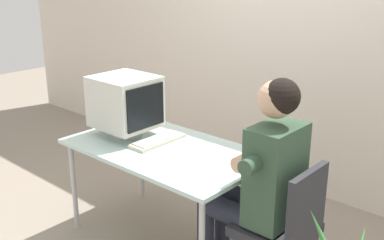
% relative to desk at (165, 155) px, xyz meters
% --- Properties ---
extents(ground_plane, '(12.00, 12.00, 0.00)m').
position_rel_desk_xyz_m(ground_plane, '(0.00, 0.00, -0.66)').
color(ground_plane, gray).
extents(wall_back, '(8.00, 0.10, 3.00)m').
position_rel_desk_xyz_m(wall_back, '(0.30, 1.40, 0.84)').
color(wall_back, beige).
rests_on(wall_back, ground_plane).
extents(desk, '(1.35, 0.79, 0.71)m').
position_rel_desk_xyz_m(desk, '(0.00, 0.00, 0.00)').
color(desk, '#B7B7BC').
rests_on(desk, ground_plane).
extents(crt_monitor, '(0.43, 0.39, 0.43)m').
position_rel_desk_xyz_m(crt_monitor, '(-0.38, -0.01, 0.30)').
color(crt_monitor, silver).
rests_on(crt_monitor, desk).
extents(keyboard, '(0.15, 0.42, 0.03)m').
position_rel_desk_xyz_m(keyboard, '(-0.10, 0.03, 0.07)').
color(keyboard, beige).
rests_on(keyboard, desk).
extents(office_chair, '(0.41, 0.41, 0.85)m').
position_rel_desk_xyz_m(office_chair, '(0.94, 0.02, -0.17)').
color(office_chair, '#4C4C51').
rests_on(office_chair, ground_plane).
extents(person_seated, '(0.72, 0.55, 1.32)m').
position_rel_desk_xyz_m(person_seated, '(0.75, 0.02, 0.06)').
color(person_seated, '#334C38').
rests_on(person_seated, ground_plane).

